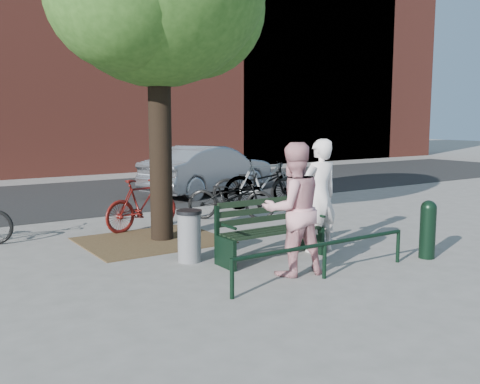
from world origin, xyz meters
TOP-DOWN VIEW (x-y plane):
  - ground at (0.00, 0.00)m, footprint 90.00×90.00m
  - dirt_pit at (-1.00, 2.20)m, footprint 2.40×2.00m
  - road at (0.00, 8.50)m, footprint 40.00×7.00m
  - townhouse_row at (0.17, 16.00)m, footprint 45.00×4.00m
  - park_bench at (-0.00, 0.08)m, footprint 1.74×0.54m
  - guard_railing at (0.00, -1.20)m, footprint 3.06×0.06m
  - person_left at (0.95, -0.03)m, footprint 0.69×0.47m
  - person_right at (-0.23, -0.79)m, footprint 1.01×0.85m
  - bollard at (2.08, -1.29)m, footprint 0.24×0.24m
  - litter_bin at (-1.11, 0.60)m, footprint 0.39×0.39m
  - bicycle_b at (-0.74, 3.20)m, footprint 1.75×0.84m
  - bicycle_c at (1.29, 3.13)m, footprint 1.86×1.76m
  - bicycle_d at (2.79, 4.00)m, footprint 2.19×0.96m
  - bicycle_e at (2.68, 4.14)m, footprint 2.25×1.69m
  - parked_car at (2.94, 6.87)m, footprint 4.53×2.70m

SIDE VIEW (x-z plane):
  - ground at x=0.00m, z-range 0.00..0.00m
  - road at x=0.00m, z-range 0.00..0.01m
  - dirt_pit at x=-1.00m, z-range 0.00..0.02m
  - litter_bin at x=-1.11m, z-range 0.01..0.80m
  - guard_railing at x=0.00m, z-range 0.15..0.66m
  - park_bench at x=0.00m, z-range -0.01..0.97m
  - bollard at x=2.08m, z-range 0.03..0.95m
  - bicycle_c at x=1.29m, z-range 0.00..1.00m
  - bicycle_b at x=-0.74m, z-range 0.00..1.01m
  - bicycle_e at x=2.68m, z-range 0.00..1.13m
  - bicycle_d at x=2.79m, z-range 0.00..1.27m
  - parked_car at x=2.94m, z-range 0.00..1.41m
  - person_right at x=-0.23m, z-range 0.00..1.85m
  - person_left at x=0.95m, z-range 0.00..1.85m
  - townhouse_row at x=0.17m, z-range -0.75..13.25m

